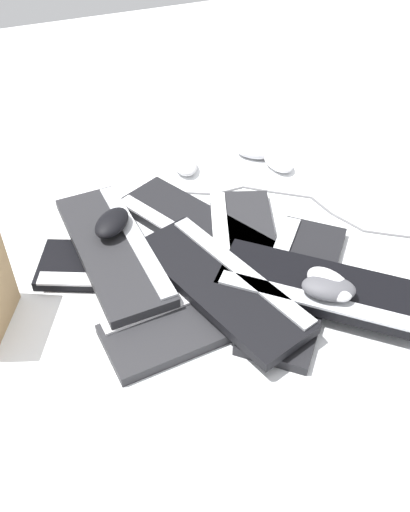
{
  "coord_description": "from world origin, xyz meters",
  "views": [
    {
      "loc": [
        -0.93,
        0.36,
        0.91
      ],
      "look_at": [
        -0.04,
        0.01,
        0.03
      ],
      "focal_mm": 40.0,
      "sensor_mm": 36.0,
      "label": 1
    }
  ],
  "objects_px": {
    "keyboard_6": "(322,288)",
    "mouse_5": "(330,284)",
    "keyboard_0": "(197,228)",
    "keyboard_1": "(136,268)",
    "mouse_2": "(278,161)",
    "keyboard_5": "(114,248)",
    "mouse_4": "(329,288)",
    "mouse_1": "(185,164)",
    "mouse_3": "(255,151)",
    "keyboard_2": "(207,315)",
    "keyboard_3": "(294,285)",
    "keyboard_4": "(244,250)",
    "keyboard_7": "(221,284)",
    "mouse_0": "(112,223)"
  },
  "relations": [
    {
      "from": "keyboard_7",
      "to": "mouse_3",
      "type": "relative_size",
      "value": 4.23
    },
    {
      "from": "keyboard_7",
      "to": "mouse_0",
      "type": "bearing_deg",
      "value": 35.61
    },
    {
      "from": "keyboard_2",
      "to": "keyboard_6",
      "type": "height_order",
      "value": "keyboard_6"
    },
    {
      "from": "keyboard_0",
      "to": "keyboard_5",
      "type": "relative_size",
      "value": 1.02
    },
    {
      "from": "mouse_0",
      "to": "mouse_2",
      "type": "distance_m",
      "value": 0.55
    },
    {
      "from": "mouse_4",
      "to": "mouse_5",
      "type": "distance_m",
      "value": 0.01
    },
    {
      "from": "keyboard_4",
      "to": "mouse_4",
      "type": "distance_m",
      "value": 0.25
    },
    {
      "from": "mouse_4",
      "to": "mouse_0",
      "type": "bearing_deg",
      "value": -14.07
    },
    {
      "from": "keyboard_3",
      "to": "keyboard_5",
      "type": "bearing_deg",
      "value": 56.62
    },
    {
      "from": "keyboard_0",
      "to": "keyboard_6",
      "type": "relative_size",
      "value": 1.07
    },
    {
      "from": "keyboard_5",
      "to": "mouse_3",
      "type": "xyz_separation_m",
      "value": [
        0.29,
        -0.49,
        -0.02
      ]
    },
    {
      "from": "keyboard_1",
      "to": "mouse_4",
      "type": "bearing_deg",
      "value": -128.26
    },
    {
      "from": "keyboard_1",
      "to": "keyboard_6",
      "type": "height_order",
      "value": "keyboard_6"
    },
    {
      "from": "keyboard_0",
      "to": "keyboard_3",
      "type": "xyz_separation_m",
      "value": [
        -0.26,
        -0.13,
        0.0
      ]
    },
    {
      "from": "keyboard_7",
      "to": "keyboard_0",
      "type": "bearing_deg",
      "value": -7.83
    },
    {
      "from": "keyboard_1",
      "to": "keyboard_5",
      "type": "distance_m",
      "value": 0.07
    },
    {
      "from": "keyboard_7",
      "to": "mouse_5",
      "type": "relative_size",
      "value": 4.23
    },
    {
      "from": "keyboard_2",
      "to": "mouse_2",
      "type": "xyz_separation_m",
      "value": [
        0.46,
        -0.4,
        0.01
      ]
    },
    {
      "from": "keyboard_1",
      "to": "keyboard_5",
      "type": "bearing_deg",
      "value": 35.0
    },
    {
      "from": "keyboard_7",
      "to": "mouse_1",
      "type": "relative_size",
      "value": 4.23
    },
    {
      "from": "keyboard_4",
      "to": "mouse_2",
      "type": "height_order",
      "value": "mouse_2"
    },
    {
      "from": "mouse_4",
      "to": "mouse_5",
      "type": "bearing_deg",
      "value": -97.01
    },
    {
      "from": "keyboard_0",
      "to": "mouse_3",
      "type": "bearing_deg",
      "value": -46.83
    },
    {
      "from": "keyboard_2",
      "to": "keyboard_1",
      "type": "bearing_deg",
      "value": 27.44
    },
    {
      "from": "keyboard_6",
      "to": "mouse_5",
      "type": "height_order",
      "value": "mouse_5"
    },
    {
      "from": "mouse_2",
      "to": "keyboard_5",
      "type": "bearing_deg",
      "value": -74.32
    },
    {
      "from": "keyboard_2",
      "to": "mouse_2",
      "type": "relative_size",
      "value": 4.12
    },
    {
      "from": "mouse_1",
      "to": "mouse_4",
      "type": "bearing_deg",
      "value": -165.11
    },
    {
      "from": "keyboard_5",
      "to": "keyboard_6",
      "type": "relative_size",
      "value": 1.04
    },
    {
      "from": "keyboard_2",
      "to": "mouse_2",
      "type": "height_order",
      "value": "mouse_2"
    },
    {
      "from": "keyboard_6",
      "to": "mouse_5",
      "type": "xyz_separation_m",
      "value": [
        -0.02,
        0.0,
        0.04
      ]
    },
    {
      "from": "keyboard_5",
      "to": "mouse_1",
      "type": "bearing_deg",
      "value": -42.89
    },
    {
      "from": "keyboard_0",
      "to": "mouse_2",
      "type": "distance_m",
      "value": 0.36
    },
    {
      "from": "mouse_2",
      "to": "mouse_4",
      "type": "bearing_deg",
      "value": -23.13
    },
    {
      "from": "keyboard_1",
      "to": "mouse_1",
      "type": "relative_size",
      "value": 4.21
    },
    {
      "from": "keyboard_0",
      "to": "keyboard_4",
      "type": "relative_size",
      "value": 0.99
    },
    {
      "from": "keyboard_5",
      "to": "mouse_5",
      "type": "distance_m",
      "value": 0.49
    },
    {
      "from": "keyboard_2",
      "to": "mouse_3",
      "type": "relative_size",
      "value": 4.12
    },
    {
      "from": "keyboard_4",
      "to": "keyboard_5",
      "type": "bearing_deg",
      "value": 73.76
    },
    {
      "from": "keyboard_6",
      "to": "mouse_2",
      "type": "distance_m",
      "value": 0.52
    },
    {
      "from": "keyboard_5",
      "to": "mouse_2",
      "type": "bearing_deg",
      "value": -67.7
    },
    {
      "from": "keyboard_1",
      "to": "mouse_2",
      "type": "relative_size",
      "value": 4.21
    },
    {
      "from": "keyboard_0",
      "to": "mouse_3",
      "type": "relative_size",
      "value": 4.18
    },
    {
      "from": "keyboard_2",
      "to": "mouse_3",
      "type": "bearing_deg",
      "value": -33.84
    },
    {
      "from": "mouse_5",
      "to": "mouse_2",
      "type": "bearing_deg",
      "value": -33.34
    },
    {
      "from": "keyboard_1",
      "to": "keyboard_2",
      "type": "bearing_deg",
      "value": -152.56
    },
    {
      "from": "mouse_1",
      "to": "keyboard_7",
      "type": "bearing_deg",
      "value": 175.63
    },
    {
      "from": "keyboard_6",
      "to": "mouse_3",
      "type": "bearing_deg",
      "value": -10.94
    },
    {
      "from": "keyboard_0",
      "to": "keyboard_1",
      "type": "distance_m",
      "value": 0.2
    },
    {
      "from": "mouse_2",
      "to": "mouse_3",
      "type": "distance_m",
      "value": 0.08
    }
  ]
}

